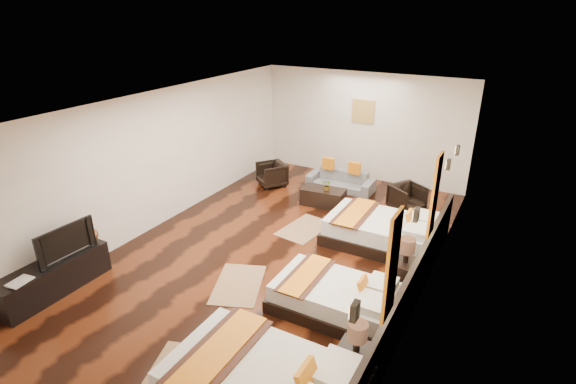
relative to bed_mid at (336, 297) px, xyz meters
The scene contains 29 objects.
floor 1.91m from the bed_mid, 153.10° to the left, with size 5.50×9.50×0.01m, color black.
ceiling 3.18m from the bed_mid, 153.10° to the left, with size 5.50×9.50×0.01m, color white.
back_wall 5.97m from the bed_mid, 106.80° to the left, with size 5.50×0.01×2.80m, color silver.
left_wall 4.67m from the bed_mid, 169.06° to the left, with size 0.01×9.50×2.80m, color silver.
right_wall 1.79m from the bed_mid, 39.13° to the left, with size 0.01×9.50×2.80m, color silver.
headboard_panel 1.04m from the bed_mid, ahead, with size 0.08×6.60×0.90m, color black.
bed_mid is the anchor object (origin of this frame).
bed_far 2.33m from the bed_mid, 89.91° to the left, with size 2.16×1.36×0.82m.
nightstand_a 1.40m from the bed_mid, 57.54° to the right, with size 0.46×0.46×0.91m.
nightstand_b 1.27m from the bed_mid, 53.66° to the left, with size 0.48×0.48×0.96m.
jute_mat_near 2.54m from the bed_mid, 119.17° to the right, with size 0.75×1.20×0.01m, color #926C4A.
jute_mat_mid 1.72m from the bed_mid, behind, with size 0.75×1.20×0.01m, color #926C4A.
jute_mat_far 2.71m from the bed_mid, 126.90° to the left, with size 0.75×1.20×0.01m, color #926C4A.
tv_console 4.54m from the bed_mid, 157.38° to the right, with size 0.50×1.80×0.55m, color black.
tv 4.45m from the bed_mid, 160.11° to the right, with size 0.99×0.13×0.57m, color black.
book 4.81m from the bed_mid, 150.91° to the right, with size 0.25×0.33×0.03m, color black.
figurine 4.34m from the bed_mid, 166.44° to the right, with size 0.34×0.34×0.35m, color brown.
sofa 4.85m from the bed_mid, 111.72° to the left, with size 1.68×0.66×0.49m, color slate.
armchair_left 5.22m from the bed_mid, 131.50° to the left, with size 0.65×0.67×0.61m, color black.
armchair_right 4.09m from the bed_mid, 90.07° to the left, with size 0.65×0.67×0.61m, color black.
coffee_table 3.89m from the bed_mid, 117.45° to the left, with size 1.00×0.50×0.40m, color black.
table_plant 3.82m from the bed_mid, 116.25° to the left, with size 0.23×0.20×0.26m, color #23571D.
orange_panel_a 2.07m from the bed_mid, 45.12° to the right, with size 0.04×0.40×1.30m, color #D86014.
orange_panel_b 2.13m from the bed_mid, 48.21° to the left, with size 0.04×0.40×1.30m, color #D86014.
sconce_near 2.86m from the bed_mid, 64.72° to the right, with size 0.07×0.12×0.18m.
sconce_mid 1.90m from the bed_mid, ahead, with size 0.07×0.12×0.18m.
sconce_far 2.95m from the bed_mid, 65.89° to the left, with size 0.07×0.12×0.18m.
sconce_lounge 3.69m from the bed_mid, 72.25° to the left, with size 0.07×0.12×0.18m.
gold_artwork 6.04m from the bed_mid, 106.86° to the left, with size 0.60×0.04×0.60m, color #AD873F.
Camera 1 is at (3.71, -6.03, 4.32)m, focal length 27.41 mm.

